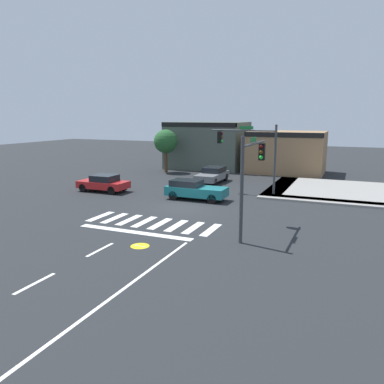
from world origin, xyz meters
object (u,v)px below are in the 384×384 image
Objects in this scene: car_teal at (194,190)px; roadside_tree at (166,142)px; car_red at (104,183)px; traffic_signal_southeast at (252,167)px; car_gray at (213,175)px; traffic_signal_northeast at (250,146)px.

roadside_tree is (-8.31, 11.70, 2.60)m from car_teal.
car_teal is (8.07, 0.05, 0.05)m from car_red.
car_gray is (-7.26, 13.99, -2.81)m from traffic_signal_southeast.
roadside_tree is at bearing 91.17° from car_red.
traffic_signal_southeast reaches higher than car_red.
car_gray is 7.66m from car_teal.
traffic_signal_northeast is 1.17× the size of roadside_tree.
traffic_signal_northeast reaches higher than traffic_signal_southeast.
car_gray is 0.99× the size of roadside_tree.
car_red is at bearing -179.62° from car_teal.
traffic_signal_southeast is 15.65m from car_red.
roadside_tree is at bearing -34.73° from traffic_signal_northeast.
car_gray is 8.54m from roadside_tree.
traffic_signal_northeast is 1.22× the size of car_teal.
traffic_signal_northeast reaches higher than car_red.
traffic_signal_northeast is at bearing 50.61° from car_teal.
traffic_signal_southeast is at bearing -47.37° from car_teal.
traffic_signal_southeast is 1.11× the size of roadside_tree.
roadside_tree is (-6.98, 4.16, 2.61)m from car_gray.
car_gray is 1.03× the size of car_teal.
traffic_signal_southeast is 1.16× the size of car_teal.
traffic_signal_northeast is 12.21m from car_red.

